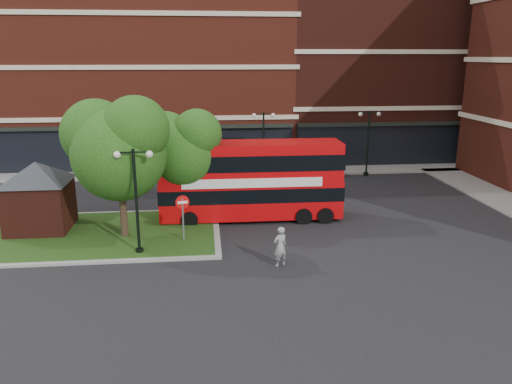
{
  "coord_description": "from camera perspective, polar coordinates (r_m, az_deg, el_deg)",
  "views": [
    {
      "loc": [
        -2.34,
        -21.93,
        8.96
      ],
      "look_at": [
        0.29,
        3.38,
        2.0
      ],
      "focal_mm": 35.0,
      "sensor_mm": 36.0,
      "label": 1
    }
  ],
  "objects": [
    {
      "name": "car_white",
      "position": [
        38.27,
        6.8,
        2.73
      ],
      "size": [
        4.42,
        2.02,
        1.41
      ],
      "primitive_type": "imported",
      "rotation": [
        0.0,
        0.0,
        1.7
      ],
      "color": "silver",
      "rests_on": "ground"
    },
    {
      "name": "woman",
      "position": [
        21.94,
        2.79,
        -6.24
      ],
      "size": [
        0.78,
        0.67,
        1.82
      ],
      "primitive_type": "imported",
      "rotation": [
        0.0,
        0.0,
        3.56
      ],
      "color": "gray",
      "rests_on": "ground"
    },
    {
      "name": "terrace_far_right",
      "position": [
        48.76,
        14.06,
        13.73
      ],
      "size": [
        18.0,
        12.0,
        16.0
      ],
      "primitive_type": "cube",
      "color": "#471911",
      "rests_on": "ground"
    },
    {
      "name": "bus",
      "position": [
        27.75,
        -0.59,
        1.9
      ],
      "size": [
        10.11,
        2.42,
        3.85
      ],
      "rotation": [
        0.0,
        0.0,
        -0.01
      ],
      "color": "#BB070A",
      "rests_on": "ground"
    },
    {
      "name": "tree_island_east",
      "position": [
        27.43,
        -8.47,
        5.23
      ],
      "size": [
        4.46,
        3.9,
        6.29
      ],
      "color": "#2D2116",
      "rests_on": "ground"
    },
    {
      "name": "pavement_far",
      "position": [
        39.52,
        -2.39,
        2.27
      ],
      "size": [
        44.0,
        3.0,
        0.12
      ],
      "primitive_type": "cube",
      "color": "slate",
      "rests_on": "ground"
    },
    {
      "name": "terrace_far_left",
      "position": [
        46.32,
        -13.26,
        12.48
      ],
      "size": [
        26.0,
        12.0,
        14.0
      ],
      "primitive_type": "cube",
      "color": "maroon",
      "rests_on": "ground"
    },
    {
      "name": "car_silver",
      "position": [
        37.72,
        -7.48,
        2.56
      ],
      "size": [
        4.47,
        2.28,
        1.46
      ],
      "primitive_type": "imported",
      "rotation": [
        0.0,
        0.0,
        1.71
      ],
      "color": "silver",
      "rests_on": "ground"
    },
    {
      "name": "kiosk",
      "position": [
        28.13,
        -23.67,
        0.33
      ],
      "size": [
        6.51,
        6.51,
        3.6
      ],
      "color": "#471911",
      "rests_on": "traffic_island"
    },
    {
      "name": "lamp_island",
      "position": [
        23.18,
        -13.55,
        -0.48
      ],
      "size": [
        1.72,
        0.36,
        5.0
      ],
      "color": "black",
      "rests_on": "ground"
    },
    {
      "name": "ground",
      "position": [
        23.8,
        0.15,
        -6.81
      ],
      "size": [
        120.0,
        120.0,
        0.0
      ],
      "primitive_type": "plane",
      "color": "black",
      "rests_on": "ground"
    },
    {
      "name": "tree_island_west",
      "position": [
        25.22,
        -15.63,
        5.23
      ],
      "size": [
        5.4,
        4.71,
        7.21
      ],
      "color": "#2D2116",
      "rests_on": "ground"
    },
    {
      "name": "traffic_island",
      "position": [
        27.07,
        -17.71,
        -4.64
      ],
      "size": [
        12.6,
        7.6,
        0.15
      ],
      "color": "gray",
      "rests_on": "ground"
    },
    {
      "name": "lamp_far_left",
      "position": [
        37.2,
        0.86,
        5.81
      ],
      "size": [
        1.72,
        0.36,
        5.0
      ],
      "color": "black",
      "rests_on": "ground"
    },
    {
      "name": "lamp_far_right",
      "position": [
        38.95,
        12.69,
        5.87
      ],
      "size": [
        1.72,
        0.36,
        5.0
      ],
      "color": "black",
      "rests_on": "ground"
    },
    {
      "name": "no_entry_sign",
      "position": [
        24.54,
        -8.38,
        -1.97
      ],
      "size": [
        0.67,
        0.2,
        2.44
      ],
      "rotation": [
        0.0,
        0.0,
        0.22
      ],
      "color": "slate",
      "rests_on": "ground"
    }
  ]
}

